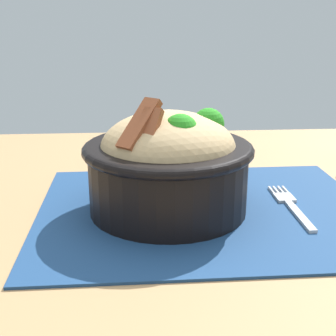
{
  "coord_description": "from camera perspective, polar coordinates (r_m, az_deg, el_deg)",
  "views": [
    {
      "loc": [
        -0.11,
        -0.5,
        0.94
      ],
      "look_at": [
        -0.07,
        -0.01,
        0.78
      ],
      "focal_mm": 49.73,
      "sensor_mm": 36.0,
      "label": 1
    }
  ],
  "objects": [
    {
      "name": "bowl",
      "position": [
        0.52,
        0.06,
        0.66
      ],
      "size": [
        0.19,
        0.19,
        0.13
      ],
      "color": "black",
      "rests_on": "placemat"
    },
    {
      "name": "table",
      "position": [
        0.59,
        7.02,
        -11.0
      ],
      "size": [
        1.2,
        0.77,
        0.73
      ],
      "color": "#99754C",
      "rests_on": "ground_plane"
    },
    {
      "name": "fork",
      "position": [
        0.57,
        14.77,
        -4.37
      ],
      "size": [
        0.02,
        0.13,
        0.0
      ],
      "color": "#B6B6B6",
      "rests_on": "placemat"
    },
    {
      "name": "placemat",
      "position": [
        0.54,
        4.63,
        -5.16
      ],
      "size": [
        0.39,
        0.3,
        0.0
      ],
      "primitive_type": "cube",
      "rotation": [
        0.0,
        0.0,
        0.01
      ],
      "color": "navy",
      "rests_on": "table"
    }
  ]
}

